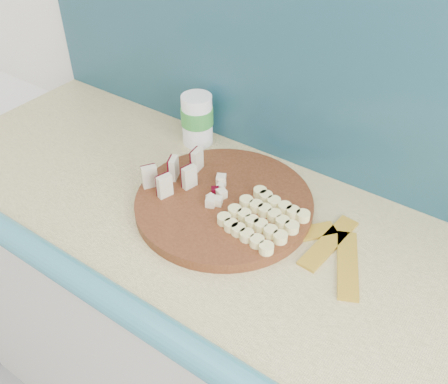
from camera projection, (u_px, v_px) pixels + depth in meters
backsplash at (434, 107)px, 0.99m from camera, size 2.20×0.02×0.50m
cutting_board at (224, 203)px, 1.12m from camera, size 0.45×0.45×0.03m
apple_wedges at (175, 173)px, 1.14m from camera, size 0.10×0.16×0.06m
apple_chunks at (216, 191)px, 1.12m from camera, size 0.05×0.06×0.02m
banana_slices at (263, 218)px, 1.05m from camera, size 0.16×0.16×0.02m
canister at (197, 119)px, 1.29m from camera, size 0.08×0.08×0.14m
banana_peel at (323, 247)px, 1.03m from camera, size 0.26×0.22×0.01m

